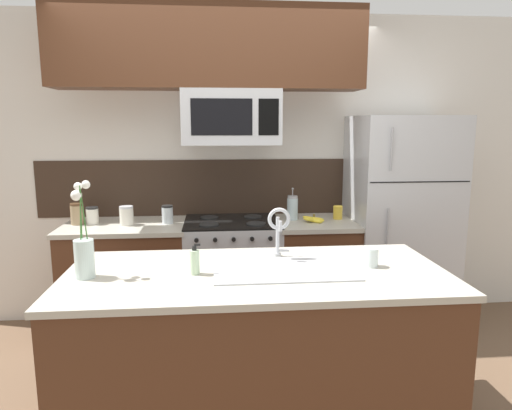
% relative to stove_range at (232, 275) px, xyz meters
% --- Properties ---
extents(ground_plane, '(10.00, 10.00, 0.00)m').
position_rel_stove_range_xyz_m(ground_plane, '(-0.00, -0.90, -0.46)').
color(ground_plane, brown).
extents(rear_partition, '(5.20, 0.10, 2.60)m').
position_rel_stove_range_xyz_m(rear_partition, '(0.30, 0.38, 0.84)').
color(rear_partition, silver).
rests_on(rear_partition, ground).
extents(splash_band, '(3.25, 0.01, 0.48)m').
position_rel_stove_range_xyz_m(splash_band, '(-0.00, 0.32, 0.69)').
color(splash_band, '#332319').
rests_on(splash_band, rear_partition).
extents(back_counter_left, '(0.97, 0.65, 0.91)m').
position_rel_stove_range_xyz_m(back_counter_left, '(-0.85, 0.00, -0.01)').
color(back_counter_left, '#4C2B19').
rests_on(back_counter_left, ground).
extents(back_counter_right, '(0.65, 0.65, 0.91)m').
position_rel_stove_range_xyz_m(back_counter_right, '(0.69, 0.00, -0.01)').
color(back_counter_right, '#4C2B19').
rests_on(back_counter_right, ground).
extents(stove_range, '(0.76, 0.64, 0.93)m').
position_rel_stove_range_xyz_m(stove_range, '(0.00, 0.00, 0.00)').
color(stove_range, '#B7BABF').
rests_on(stove_range, ground).
extents(microwave, '(0.74, 0.40, 0.41)m').
position_rel_stove_range_xyz_m(microwave, '(0.00, -0.02, 1.28)').
color(microwave, '#B7BABF').
extents(upper_cabinet_band, '(2.31, 0.34, 0.60)m').
position_rel_stove_range_xyz_m(upper_cabinet_band, '(-0.16, -0.05, 1.78)').
color(upper_cabinet_band, '#4C2B19').
extents(refrigerator, '(0.81, 0.74, 1.76)m').
position_rel_stove_range_xyz_m(refrigerator, '(1.40, 0.02, 0.42)').
color(refrigerator, '#B7BABF').
rests_on(refrigerator, ground).
extents(storage_jar_tall, '(0.10, 0.10, 0.17)m').
position_rel_stove_range_xyz_m(storage_jar_tall, '(-1.22, 0.04, 0.53)').
color(storage_jar_tall, '#997F5B').
rests_on(storage_jar_tall, back_counter_left).
extents(storage_jar_medium, '(0.10, 0.10, 0.14)m').
position_rel_stove_range_xyz_m(storage_jar_medium, '(-1.10, 0.04, 0.52)').
color(storage_jar_medium, silver).
rests_on(storage_jar_medium, back_counter_left).
extents(storage_jar_short, '(0.11, 0.11, 0.15)m').
position_rel_stove_range_xyz_m(storage_jar_short, '(-0.83, -0.02, 0.52)').
color(storage_jar_short, silver).
rests_on(storage_jar_short, back_counter_left).
extents(storage_jar_squat, '(0.09, 0.09, 0.15)m').
position_rel_stove_range_xyz_m(storage_jar_squat, '(-0.51, -0.00, 0.52)').
color(storage_jar_squat, silver).
rests_on(storage_jar_squat, back_counter_left).
extents(banana_bunch, '(0.19, 0.15, 0.08)m').
position_rel_stove_range_xyz_m(banana_bunch, '(0.66, -0.06, 0.47)').
color(banana_bunch, yellow).
rests_on(banana_bunch, back_counter_right).
extents(french_press, '(0.09, 0.09, 0.27)m').
position_rel_stove_range_xyz_m(french_press, '(0.50, 0.06, 0.55)').
color(french_press, silver).
rests_on(french_press, back_counter_right).
extents(coffee_tin, '(0.08, 0.08, 0.11)m').
position_rel_stove_range_xyz_m(coffee_tin, '(0.88, 0.05, 0.50)').
color(coffee_tin, gold).
rests_on(coffee_tin, back_counter_right).
extents(island_counter, '(2.04, 0.93, 0.91)m').
position_rel_stove_range_xyz_m(island_counter, '(0.08, -1.25, -0.01)').
color(island_counter, '#4C2B19').
rests_on(island_counter, ground).
extents(kitchen_sink, '(0.76, 0.44, 0.16)m').
position_rel_stove_range_xyz_m(kitchen_sink, '(0.23, -1.25, 0.38)').
color(kitchen_sink, '#ADAFB5').
rests_on(kitchen_sink, island_counter).
extents(sink_faucet, '(0.14, 0.14, 0.31)m').
position_rel_stove_range_xyz_m(sink_faucet, '(0.23, -1.03, 0.65)').
color(sink_faucet, '#B7BABF').
rests_on(sink_faucet, island_counter).
extents(dish_soap_bottle, '(0.06, 0.05, 0.16)m').
position_rel_stove_range_xyz_m(dish_soap_bottle, '(-0.24, -1.28, 0.52)').
color(dish_soap_bottle, beige).
rests_on(dish_soap_bottle, island_counter).
extents(drinking_glass, '(0.08, 0.08, 0.10)m').
position_rel_stove_range_xyz_m(drinking_glass, '(0.72, -1.24, 0.50)').
color(drinking_glass, silver).
rests_on(drinking_glass, island_counter).
extents(flower_vase, '(0.10, 0.13, 0.50)m').
position_rel_stove_range_xyz_m(flower_vase, '(-0.80, -1.28, 0.58)').
color(flower_vase, silver).
rests_on(flower_vase, island_counter).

